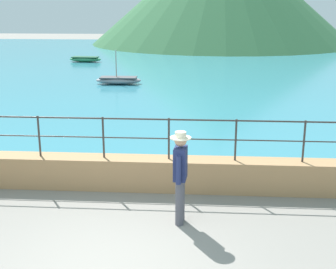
% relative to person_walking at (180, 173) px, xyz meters
% --- Properties ---
extents(ground_plane, '(120.00, 120.00, 0.00)m').
position_rel_person_walking_xyz_m(ground_plane, '(-1.03, -1.60, -0.98)').
color(ground_plane, gray).
extents(promenade_wall, '(20.00, 0.56, 0.70)m').
position_rel_person_walking_xyz_m(promenade_wall, '(-1.03, 1.60, -0.63)').
color(promenade_wall, tan).
rests_on(promenade_wall, ground).
extents(railing, '(18.44, 0.04, 0.90)m').
position_rel_person_walking_xyz_m(railing, '(-1.03, 1.60, 0.33)').
color(railing, '#383330').
rests_on(railing, promenade_wall).
extents(lake_water, '(64.00, 44.32, 0.06)m').
position_rel_person_walking_xyz_m(lake_water, '(-1.03, 24.24, -0.95)').
color(lake_water, teal).
rests_on(lake_water, ground).
extents(person_walking, '(0.38, 0.57, 1.75)m').
position_rel_person_walking_xyz_m(person_walking, '(0.00, 0.00, 0.00)').
color(person_walking, '#4C4C56').
rests_on(person_walking, ground).
extents(boat_1, '(2.32, 0.96, 1.71)m').
position_rel_person_walking_xyz_m(boat_1, '(-3.82, 15.02, -0.72)').
color(boat_1, gray).
rests_on(boat_1, lake_water).
extents(boat_3, '(2.37, 1.10, 0.36)m').
position_rel_person_walking_xyz_m(boat_3, '(-7.83, 24.25, -0.72)').
color(boat_3, '#338C59').
rests_on(boat_3, lake_water).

